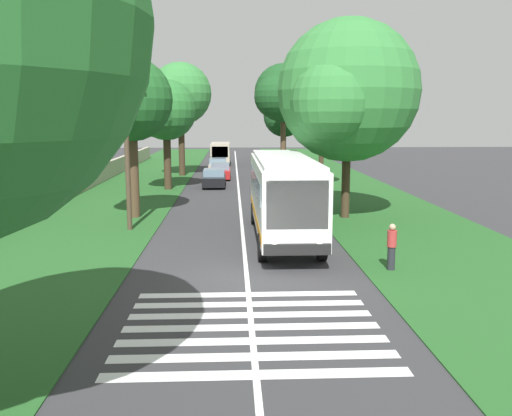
{
  "coord_description": "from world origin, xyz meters",
  "views": [
    {
      "loc": [
        -18.41,
        0.49,
        5.52
      ],
      "look_at": [
        4.87,
        -0.54,
        1.6
      ],
      "focal_mm": 38.3,
      "sensor_mm": 36.0,
      "label": 1
    }
  ],
  "objects_px": {
    "roadside_tree_left_0": "(179,96)",
    "roadside_tree_right_2": "(283,117)",
    "trailing_car_0": "(214,178)",
    "trailing_car_1": "(220,171)",
    "roadside_building": "(21,147)",
    "roadside_tree_right_0": "(281,95)",
    "utility_pole": "(126,135)",
    "pedestrian": "(392,246)",
    "roadside_tree_left_2": "(164,112)",
    "roadside_tree_right_3": "(345,94)",
    "coach_bus": "(283,192)",
    "trailing_minibus_0": "(220,152)",
    "trailing_car_2": "(218,166)",
    "roadside_tree_right_1": "(321,93)",
    "roadside_tree_left_1": "(127,102)"
  },
  "relations": [
    {
      "from": "roadside_tree_left_0",
      "to": "roadside_tree_right_2",
      "type": "distance_m",
      "value": 21.53
    },
    {
      "from": "trailing_car_0",
      "to": "trailing_car_1",
      "type": "xyz_separation_m",
      "value": [
        5.56,
        -0.38,
        0.0
      ]
    },
    {
      "from": "trailing_car_0",
      "to": "roadside_building",
      "type": "bearing_deg",
      "value": 84.63
    },
    {
      "from": "trailing_car_1",
      "to": "roadside_tree_right_0",
      "type": "xyz_separation_m",
      "value": [
        10.94,
        -6.41,
        7.16
      ]
    },
    {
      "from": "utility_pole",
      "to": "pedestrian",
      "type": "bearing_deg",
      "value": -125.12
    },
    {
      "from": "trailing_car_1",
      "to": "pedestrian",
      "type": "xyz_separation_m",
      "value": [
        -29.78,
        -6.77,
        0.24
      ]
    },
    {
      "from": "roadside_tree_right_0",
      "to": "roadside_tree_right_2",
      "type": "distance_m",
      "value": 10.35
    },
    {
      "from": "trailing_car_1",
      "to": "utility_pole",
      "type": "height_order",
      "value": "utility_pole"
    },
    {
      "from": "utility_pole",
      "to": "roadside_building",
      "type": "xyz_separation_m",
      "value": [
        18.1,
        11.8,
        -1.55
      ]
    },
    {
      "from": "trailing_car_0",
      "to": "pedestrian",
      "type": "bearing_deg",
      "value": -163.56
    },
    {
      "from": "roadside_tree_left_2",
      "to": "roadside_tree_right_3",
      "type": "distance_m",
      "value": 16.46
    },
    {
      "from": "roadside_tree_left_2",
      "to": "utility_pole",
      "type": "xyz_separation_m",
      "value": [
        -15.15,
        -0.01,
        -1.2
      ]
    },
    {
      "from": "coach_bus",
      "to": "utility_pole",
      "type": "distance_m",
      "value": 8.02
    },
    {
      "from": "trailing_minibus_0",
      "to": "roadside_tree_left_0",
      "type": "distance_m",
      "value": 13.25
    },
    {
      "from": "trailing_car_2",
      "to": "pedestrian",
      "type": "xyz_separation_m",
      "value": [
        -35.51,
        -7.13,
        0.24
      ]
    },
    {
      "from": "roadside_tree_right_3",
      "to": "roadside_tree_left_2",
      "type": "bearing_deg",
      "value": 42.36
    },
    {
      "from": "trailing_car_1",
      "to": "roadside_tree_left_0",
      "type": "bearing_deg",
      "value": 53.91
    },
    {
      "from": "roadside_building",
      "to": "roadside_tree_left_2",
      "type": "bearing_deg",
      "value": -104.05
    },
    {
      "from": "roadside_tree_right_1",
      "to": "roadside_tree_right_2",
      "type": "relative_size",
      "value": 1.18
    },
    {
      "from": "coach_bus",
      "to": "roadside_tree_left_0",
      "type": "distance_m",
      "value": 28.56
    },
    {
      "from": "roadside_tree_left_0",
      "to": "roadside_building",
      "type": "xyz_separation_m",
      "value": [
        -6.89,
        11.96,
        -4.31
      ]
    },
    {
      "from": "roadside_tree_right_1",
      "to": "pedestrian",
      "type": "relative_size",
      "value": 5.73
    },
    {
      "from": "trailing_minibus_0",
      "to": "utility_pole",
      "type": "height_order",
      "value": "utility_pole"
    },
    {
      "from": "roadside_tree_left_0",
      "to": "roadside_tree_right_1",
      "type": "xyz_separation_m",
      "value": [
        -9.81,
        -11.58,
        -0.14
      ]
    },
    {
      "from": "trailing_car_2",
      "to": "roadside_tree_right_0",
      "type": "height_order",
      "value": "roadside_tree_right_0"
    },
    {
      "from": "trailing_car_1",
      "to": "roadside_tree_left_1",
      "type": "distance_m",
      "value": 20.2
    },
    {
      "from": "roadside_tree_left_0",
      "to": "roadside_tree_left_2",
      "type": "distance_m",
      "value": 9.97
    },
    {
      "from": "roadside_tree_left_0",
      "to": "roadside_tree_left_1",
      "type": "height_order",
      "value": "roadside_tree_left_0"
    },
    {
      "from": "roadside_tree_right_3",
      "to": "roadside_tree_right_2",
      "type": "bearing_deg",
      "value": -0.69
    },
    {
      "from": "roadside_tree_left_0",
      "to": "trailing_car_2",
      "type": "bearing_deg",
      "value": -49.67
    },
    {
      "from": "coach_bus",
      "to": "trailing_car_0",
      "type": "xyz_separation_m",
      "value": [
        18.8,
        3.71,
        -1.48
      ]
    },
    {
      "from": "trailing_minibus_0",
      "to": "pedestrian",
      "type": "distance_m",
      "value": 44.48
    },
    {
      "from": "trailing_car_1",
      "to": "utility_pole",
      "type": "relative_size",
      "value": 0.48
    },
    {
      "from": "trailing_car_1",
      "to": "roadside_tree_right_1",
      "type": "xyz_separation_m",
      "value": [
        -7.02,
        -7.75,
        6.59
      ]
    },
    {
      "from": "pedestrian",
      "to": "coach_bus",
      "type": "bearing_deg",
      "value": 32.42
    },
    {
      "from": "pedestrian",
      "to": "trailing_car_2",
      "type": "bearing_deg",
      "value": 11.35
    },
    {
      "from": "roadside_tree_left_1",
      "to": "roadside_tree_right_0",
      "type": "relative_size",
      "value": 0.78
    },
    {
      "from": "trailing_car_0",
      "to": "roadside_tree_right_1",
      "type": "relative_size",
      "value": 0.44
    },
    {
      "from": "coach_bus",
      "to": "pedestrian",
      "type": "distance_m",
      "value": 6.53
    },
    {
      "from": "roadside_tree_left_0",
      "to": "roadside_tree_right_3",
      "type": "height_order",
      "value": "roadside_tree_right_3"
    },
    {
      "from": "coach_bus",
      "to": "trailing_car_0",
      "type": "distance_m",
      "value": 19.22
    },
    {
      "from": "roadside_building",
      "to": "roadside_tree_right_3",
      "type": "bearing_deg",
      "value": -123.43
    },
    {
      "from": "trailing_car_2",
      "to": "coach_bus",
      "type": "bearing_deg",
      "value": -173.01
    },
    {
      "from": "roadside_tree_right_0",
      "to": "roadside_building",
      "type": "height_order",
      "value": "roadside_tree_right_0"
    },
    {
      "from": "roadside_tree_right_1",
      "to": "utility_pole",
      "type": "relative_size",
      "value": 1.09
    },
    {
      "from": "trailing_car_2",
      "to": "pedestrian",
      "type": "distance_m",
      "value": 36.22
    },
    {
      "from": "coach_bus",
      "to": "roadside_tree_right_0",
      "type": "relative_size",
      "value": 1.0
    },
    {
      "from": "roadside_tree_right_3",
      "to": "trailing_car_1",
      "type": "bearing_deg",
      "value": 20.26
    },
    {
      "from": "coach_bus",
      "to": "roadside_tree_right_2",
      "type": "distance_m",
      "value": 45.62
    },
    {
      "from": "trailing_minibus_0",
      "to": "pedestrian",
      "type": "bearing_deg",
      "value": -170.89
    }
  ]
}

